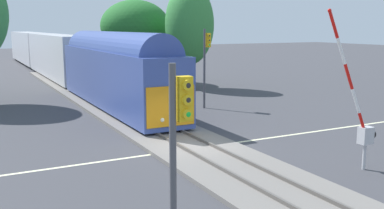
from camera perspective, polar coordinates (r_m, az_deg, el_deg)
The scene contains 9 objects.
ground_plane at distance 21.55m, azimuth 0.09°, elevation -5.70°, with size 220.00×220.00×0.00m, color #3D3D42.
road_centre_stripe at distance 21.55m, azimuth 0.09°, elevation -5.69°, with size 44.00×0.20×0.01m.
railway_track at distance 21.52m, azimuth 0.09°, elevation -5.46°, with size 4.40×80.00×0.32m.
commuter_train at distance 52.16m, azimuth -16.83°, elevation 6.17°, with size 3.04×64.80×5.16m.
crossing_gate_near at distance 19.15m, azimuth 20.99°, elevation -2.01°, with size 2.93×0.40×6.47m.
traffic_signal_far_side at distance 31.75m, azimuth 1.84°, elevation 6.31°, with size 0.53×0.38×5.67m.
traffic_signal_near_left at distance 9.94m, azimuth -1.69°, elevation -4.22°, with size 0.53×0.38×5.05m.
elm_centre_background at distance 46.54m, azimuth -7.31°, elevation 9.96°, with size 7.06×7.06×8.52m.
oak_far_right at distance 42.07m, azimuth -0.32°, elevation 10.20°, with size 4.58×4.58×9.77m.
Camera 1 is at (-9.56, -18.41, 5.83)m, focal length 41.55 mm.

